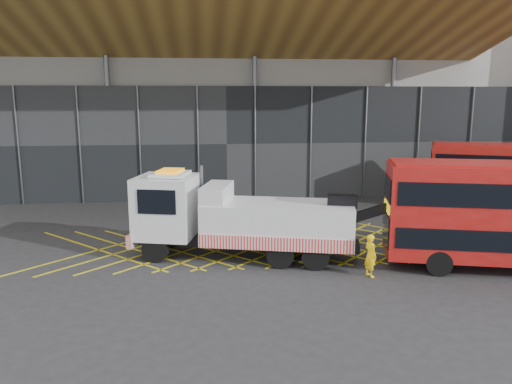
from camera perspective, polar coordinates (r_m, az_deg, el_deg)
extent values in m
plane|color=#29292B|center=(24.85, -6.55, -6.23)|extent=(120.00, 120.00, 0.00)
cube|color=yellow|center=(25.35, -17.53, -6.32)|extent=(7.16, 7.16, 0.01)
cube|color=yellow|center=(25.35, -17.53, -6.32)|extent=(7.16, 7.16, 0.01)
cube|color=yellow|center=(25.08, -13.93, -6.31)|extent=(7.16, 7.16, 0.01)
cube|color=yellow|center=(25.08, -13.93, -6.31)|extent=(7.16, 7.16, 0.01)
cube|color=yellow|center=(24.91, -10.26, -6.28)|extent=(7.16, 7.16, 0.01)
cube|color=yellow|center=(24.91, -10.26, -6.28)|extent=(7.16, 7.16, 0.01)
cube|color=yellow|center=(24.85, -6.55, -6.22)|extent=(7.16, 7.16, 0.01)
cube|color=yellow|center=(24.85, -6.55, -6.22)|extent=(7.16, 7.16, 0.01)
cube|color=yellow|center=(24.88, -2.85, -6.14)|extent=(7.16, 7.16, 0.01)
cube|color=yellow|center=(24.88, -2.85, -6.14)|extent=(7.16, 7.16, 0.01)
cube|color=yellow|center=(25.02, 0.83, -6.03)|extent=(7.16, 7.16, 0.01)
cube|color=yellow|center=(25.02, 0.83, -6.03)|extent=(7.16, 7.16, 0.01)
cube|color=yellow|center=(25.26, 4.46, -5.90)|extent=(7.16, 7.16, 0.01)
cube|color=yellow|center=(25.26, 4.46, -5.90)|extent=(7.16, 7.16, 0.01)
cube|color=yellow|center=(25.60, 8.00, -5.74)|extent=(7.16, 7.16, 0.01)
cube|color=yellow|center=(25.60, 8.00, -5.74)|extent=(7.16, 7.16, 0.01)
cube|color=yellow|center=(26.03, 11.43, -5.58)|extent=(7.16, 7.16, 0.01)
cube|color=yellow|center=(26.03, 11.43, -5.58)|extent=(7.16, 7.16, 0.01)
cube|color=yellow|center=(26.55, 14.74, -5.40)|extent=(7.16, 7.16, 0.01)
cube|color=yellow|center=(26.55, 14.74, -5.40)|extent=(7.16, 7.16, 0.01)
cube|color=yellow|center=(27.16, 17.91, -5.21)|extent=(7.16, 7.16, 0.01)
cube|color=yellow|center=(27.16, 17.91, -5.21)|extent=(7.16, 7.16, 0.01)
cube|color=yellow|center=(27.84, 20.93, -5.01)|extent=(7.16, 7.16, 0.01)
cube|color=yellow|center=(27.84, 20.93, -5.01)|extent=(7.16, 7.16, 0.01)
cube|color=yellow|center=(28.60, 23.79, -4.81)|extent=(7.16, 7.16, 0.01)
cube|color=yellow|center=(28.60, 23.79, -4.81)|extent=(7.16, 7.16, 0.01)
cube|color=yellow|center=(29.42, 26.50, -4.61)|extent=(7.16, 7.16, 0.01)
cube|color=yellow|center=(29.42, 26.50, -4.61)|extent=(7.16, 7.16, 0.01)
cube|color=gray|center=(42.84, -3.98, 13.12)|extent=(55.00, 14.00, 18.00)
cube|color=black|center=(35.66, -3.40, 5.56)|extent=(55.00, 0.80, 8.00)
cube|color=brown|center=(32.05, -6.96, 18.35)|extent=(40.00, 11.93, 4.07)
cylinder|color=#595B60|center=(35.88, -16.35, 6.78)|extent=(0.36, 0.36, 10.00)
cylinder|color=#595B60|center=(35.54, -0.15, 7.18)|extent=(0.36, 0.36, 10.00)
cylinder|color=#595B60|center=(37.92, 15.17, 7.03)|extent=(0.36, 0.36, 10.00)
cube|color=black|center=(22.82, -1.24, -5.74)|extent=(10.15, 3.60, 0.38)
cube|color=white|center=(23.30, -10.15, -1.61)|extent=(3.17, 3.25, 2.79)
cube|color=black|center=(23.65, -13.21, -0.35)|extent=(0.64, 2.30, 1.18)
cube|color=red|center=(24.08, -13.09, -4.74)|extent=(0.96, 2.77, 0.59)
cube|color=orange|center=(22.94, -9.78, 2.39)|extent=(1.26, 1.49, 0.13)
cube|color=white|center=(22.36, 2.56, -3.39)|extent=(7.12, 4.27, 1.72)
cube|color=red|center=(21.21, 2.17, -5.98)|extent=(6.47, 1.73, 0.59)
cube|color=white|center=(22.53, -4.50, -0.08)|extent=(1.69, 2.77, 0.75)
cube|color=black|center=(22.04, 9.83, -1.03)|extent=(1.38, 0.84, 0.54)
cube|color=black|center=(22.21, 12.56, -2.45)|extent=(2.37, 0.95, 1.16)
cylinder|color=black|center=(22.77, -11.42, -6.42)|extent=(1.24, 0.66, 1.18)
cylinder|color=black|center=(24.82, -9.68, -4.92)|extent=(1.24, 0.66, 1.18)
cylinder|color=black|center=(21.51, 6.83, -7.32)|extent=(1.24, 0.66, 1.18)
cylinder|color=black|center=(23.66, 6.98, -5.63)|extent=(1.24, 0.66, 1.18)
cylinder|color=#595B60|center=(23.80, -6.20, 0.21)|extent=(0.15, 0.15, 2.36)
cube|color=black|center=(22.48, 14.63, -4.02)|extent=(0.65, 2.23, 1.33)
cube|color=black|center=(22.10, 14.84, 0.47)|extent=(0.65, 2.23, 0.97)
cube|color=yellow|center=(22.26, 14.72, -1.60)|extent=(0.53, 1.78, 0.36)
cylinder|color=black|center=(22.02, 20.18, -7.65)|extent=(1.11, 0.57, 1.06)
cylinder|color=black|center=(24.18, 19.13, -5.95)|extent=(1.11, 0.57, 1.06)
cube|color=black|center=(35.64, 19.22, 0.97)|extent=(0.95, 1.98, 1.25)
cube|color=black|center=(35.41, 19.39, 3.65)|extent=(0.95, 1.98, 0.91)
cube|color=yellow|center=(35.51, 19.29, 2.42)|extent=(0.77, 1.58, 0.34)
cylinder|color=black|center=(34.86, 22.31, -1.18)|extent=(1.03, 0.68, 1.00)
cylinder|color=black|center=(36.96, 22.11, -0.52)|extent=(1.03, 0.68, 1.00)
imported|color=yellow|center=(21.05, 12.94, -7.07)|extent=(0.61, 0.75, 1.78)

